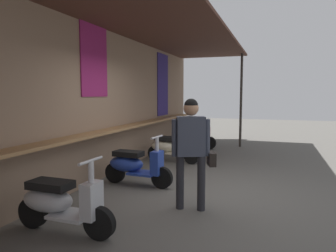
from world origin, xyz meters
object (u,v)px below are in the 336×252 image
(shopper_with_handbag, at_px, (192,143))
(scooter_maroon, at_px, (192,136))
(scooter_blue, at_px, (134,165))
(scooter_cream, at_px, (170,147))
(scooter_silver, at_px, (59,202))

(shopper_with_handbag, bearing_deg, scooter_maroon, -8.01)
(scooter_blue, relative_size, scooter_maroon, 1.00)
(scooter_cream, relative_size, scooter_maroon, 1.00)
(scooter_blue, distance_m, scooter_maroon, 4.38)
(scooter_maroon, bearing_deg, shopper_with_handbag, -71.23)
(shopper_with_handbag, bearing_deg, scooter_silver, 111.43)
(scooter_silver, height_order, scooter_blue, same)
(scooter_cream, height_order, shopper_with_handbag, shopper_with_handbag)
(scooter_blue, height_order, scooter_maroon, same)
(scooter_cream, bearing_deg, scooter_maroon, 94.24)
(scooter_silver, distance_m, scooter_blue, 2.19)
(scooter_silver, height_order, scooter_maroon, same)
(scooter_blue, bearing_deg, scooter_maroon, 93.61)
(scooter_silver, xyz_separation_m, shopper_with_handbag, (1.31, -1.36, 0.63))
(scooter_cream, xyz_separation_m, shopper_with_handbag, (-3.04, -1.36, 0.63))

